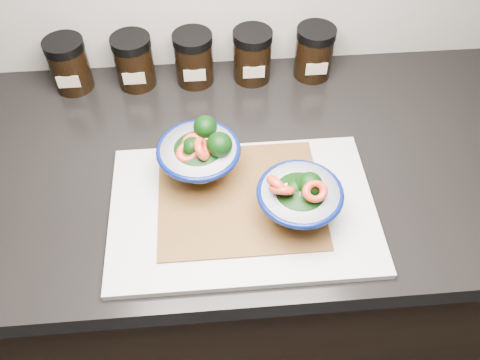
{
  "coord_description": "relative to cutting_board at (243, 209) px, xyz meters",
  "views": [
    {
      "loc": [
        0.1,
        0.81,
        1.6
      ],
      "look_at": [
        0.14,
        1.35,
        0.96
      ],
      "focal_mm": 38.0,
      "sensor_mm": 36.0,
      "label": 1
    }
  ],
  "objects": [
    {
      "name": "spice_jar_a",
      "position": [
        -0.33,
        0.36,
        0.05
      ],
      "size": [
        0.08,
        0.08,
        0.11
      ],
      "color": "black",
      "rests_on": "countertop"
    },
    {
      "name": "cabinet",
      "position": [
        -0.14,
        0.12,
        -0.48
      ],
      "size": [
        3.43,
        0.58,
        0.86
      ],
      "primitive_type": "cube",
      "color": "black",
      "rests_on": "ground"
    },
    {
      "name": "spice_jar_b",
      "position": [
        -0.2,
        0.36,
        0.05
      ],
      "size": [
        0.08,
        0.08,
        0.11
      ],
      "color": "black",
      "rests_on": "countertop"
    },
    {
      "name": "spice_jar_e",
      "position": [
        0.18,
        0.36,
        0.05
      ],
      "size": [
        0.08,
        0.08,
        0.11
      ],
      "color": "black",
      "rests_on": "countertop"
    },
    {
      "name": "spice_jar_d",
      "position": [
        0.05,
        0.36,
        0.05
      ],
      "size": [
        0.08,
        0.08,
        0.11
      ],
      "color": "black",
      "rests_on": "countertop"
    },
    {
      "name": "cutting_board",
      "position": [
        0.0,
        0.0,
        0.0
      ],
      "size": [
        0.45,
        0.3,
        0.01
      ],
      "primitive_type": "cube",
      "color": "silver",
      "rests_on": "countertop"
    },
    {
      "name": "countertop",
      "position": [
        -0.14,
        0.12,
        -0.03
      ],
      "size": [
        3.5,
        0.6,
        0.04
      ],
      "primitive_type": "cube",
      "color": "black",
      "rests_on": "cabinet"
    },
    {
      "name": "spice_jar_c",
      "position": [
        -0.07,
        0.36,
        0.05
      ],
      "size": [
        0.08,
        0.08,
        0.11
      ],
      "color": "black",
      "rests_on": "countertop"
    },
    {
      "name": "bamboo_mat",
      "position": [
        -0.0,
        0.02,
        0.01
      ],
      "size": [
        0.28,
        0.24,
        0.0
      ],
      "primitive_type": "cube",
      "color": "brown",
      "rests_on": "cutting_board"
    },
    {
      "name": "bowl_right",
      "position": [
        0.09,
        -0.03,
        0.05
      ],
      "size": [
        0.14,
        0.14,
        0.11
      ],
      "rotation": [
        0.0,
        0.0,
        -0.08
      ],
      "color": "white",
      "rests_on": "bamboo_mat"
    },
    {
      "name": "bowl_left",
      "position": [
        -0.07,
        0.08,
        0.06
      ],
      "size": [
        0.15,
        0.15,
        0.11
      ],
      "rotation": [
        0.0,
        0.0,
        -0.18
      ],
      "color": "white",
      "rests_on": "bamboo_mat"
    }
  ]
}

